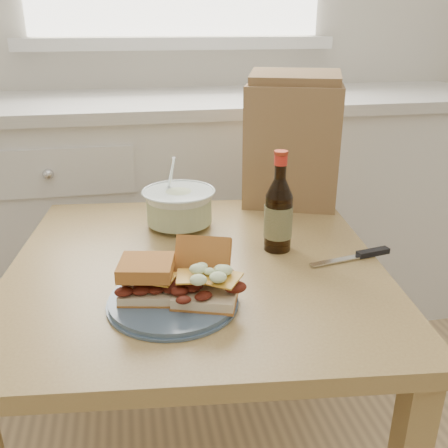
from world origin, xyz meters
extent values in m
cube|color=white|center=(0.00, 1.70, 0.45)|extent=(2.40, 0.60, 0.90)
cube|color=silver|center=(0.00, 1.70, 0.92)|extent=(2.50, 0.64, 0.04)
cube|color=tan|center=(-0.11, 0.77, 0.68)|extent=(0.93, 0.93, 0.04)
cube|color=tan|center=(-0.44, 1.18, 0.33)|extent=(0.06, 0.06, 0.66)
cube|color=tan|center=(0.30, 1.10, 0.33)|extent=(0.06, 0.06, 0.66)
cylinder|color=#475C74|center=(-0.18, 0.60, 0.70)|extent=(0.25, 0.25, 0.02)
cube|color=beige|center=(-0.22, 0.62, 0.72)|extent=(0.12, 0.11, 0.02)
cube|color=gold|center=(-0.22, 0.62, 0.75)|extent=(0.07, 0.07, 0.00)
cube|color=#BC7D31|center=(-0.22, 0.62, 0.77)|extent=(0.12, 0.11, 0.03)
cube|color=beige|center=(-0.12, 0.58, 0.72)|extent=(0.15, 0.14, 0.02)
cube|color=gold|center=(-0.12, 0.58, 0.76)|extent=(0.09, 0.09, 0.00)
cube|color=#BC7D31|center=(-0.11, 0.65, 0.76)|extent=(0.13, 0.11, 0.10)
cone|color=silver|center=(-0.12, 1.00, 0.75)|extent=(0.19, 0.19, 0.10)
cylinder|color=beige|center=(-0.12, 1.00, 0.74)|extent=(0.17, 0.17, 0.06)
torus|color=silver|center=(-0.12, 1.00, 0.79)|extent=(0.19, 0.19, 0.01)
cylinder|color=silver|center=(-0.14, 1.02, 0.83)|extent=(0.03, 0.08, 0.13)
cylinder|color=black|center=(0.09, 0.81, 0.76)|extent=(0.06, 0.06, 0.13)
cone|color=black|center=(0.09, 0.81, 0.85)|extent=(0.06, 0.06, 0.04)
cylinder|color=black|center=(0.09, 0.81, 0.90)|extent=(0.03, 0.03, 0.06)
cylinder|color=red|center=(0.09, 0.81, 0.92)|extent=(0.03, 0.03, 0.02)
cylinder|color=#AF3720|center=(0.09, 0.81, 0.93)|extent=(0.03, 0.03, 0.01)
cylinder|color=#313A1D|center=(0.09, 0.81, 0.77)|extent=(0.07, 0.07, 0.08)
cube|color=silver|center=(0.21, 0.71, 0.70)|extent=(0.14, 0.04, 0.00)
cube|color=black|center=(0.30, 0.73, 0.70)|extent=(0.09, 0.03, 0.01)
cube|color=olive|center=(0.23, 1.12, 0.87)|extent=(0.31, 0.26, 0.35)
camera|label=1|loc=(-0.24, -0.24, 1.21)|focal=40.00mm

